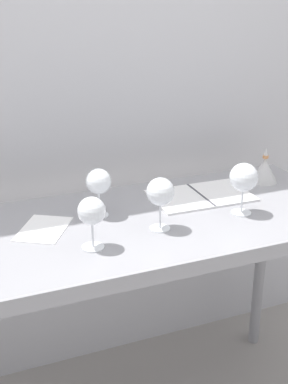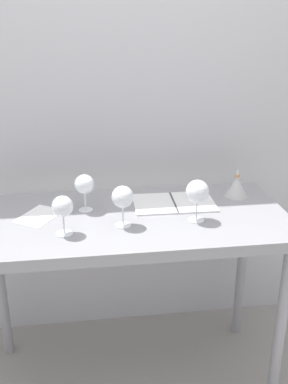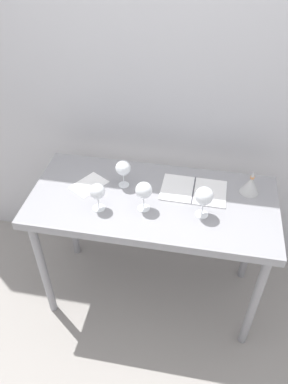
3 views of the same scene
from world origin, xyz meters
name	(u,v)px [view 3 (image 3 of 3)]	position (x,y,z in m)	size (l,w,h in m)	color
ground_plane	(151,291)	(0.00, 0.00, 0.00)	(6.00, 6.00, 0.00)	gray
back_wall	(168,94)	(0.00, 0.49, 1.30)	(3.80, 0.04, 2.60)	#BABABF
steel_counter	(153,212)	(0.00, -0.01, 0.79)	(1.40, 0.65, 0.90)	gray
wine_glass_near_right	(204,197)	(0.28, -0.09, 1.03)	(0.10, 0.10, 0.18)	white
wine_glass_far_left	(123,169)	(-0.19, 0.08, 1.02)	(0.09, 0.09, 0.17)	white
wine_glass_near_center	(144,191)	(-0.04, -0.10, 1.03)	(0.09, 0.09, 0.18)	white
wine_glass_near_left	(97,192)	(-0.28, -0.14, 1.02)	(0.09, 0.09, 0.17)	white
open_notebook	(194,190)	(0.22, 0.10, 0.90)	(0.38, 0.25, 0.01)	white
tasting_sheet_upper	(89,185)	(-0.39, 0.04, 0.90)	(0.14, 0.20, 0.00)	white
decanter_funnel	(251,185)	(0.54, 0.15, 0.95)	(0.11, 0.11, 0.15)	#BCBCBC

